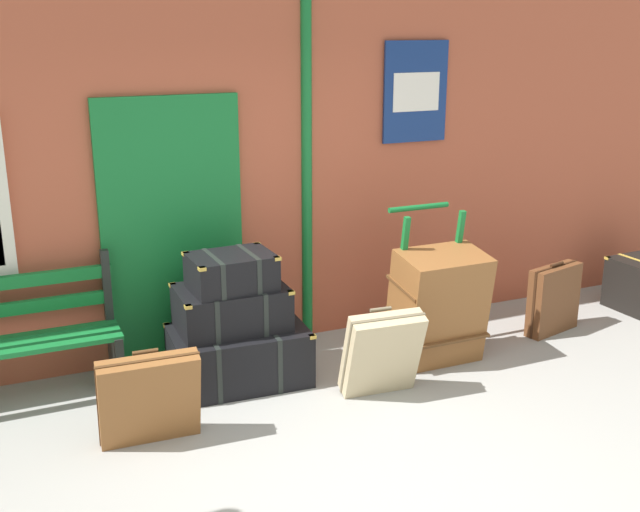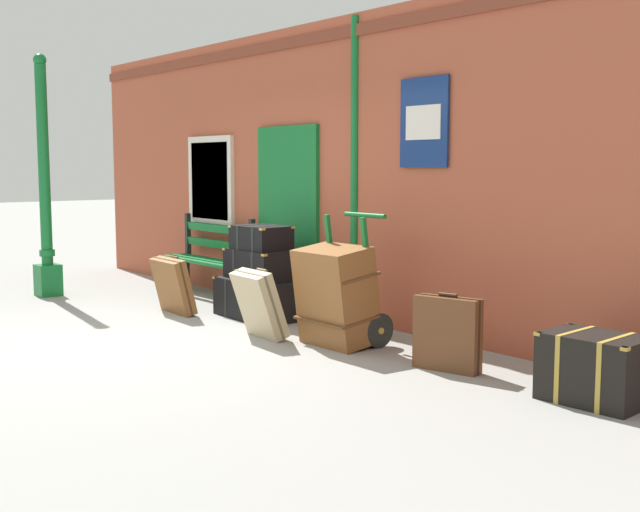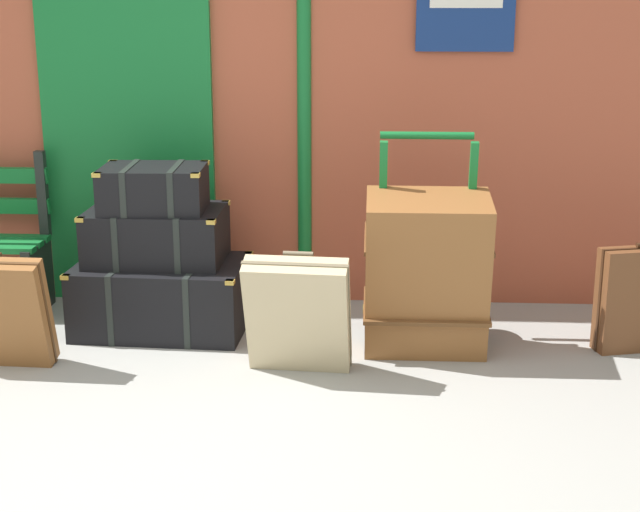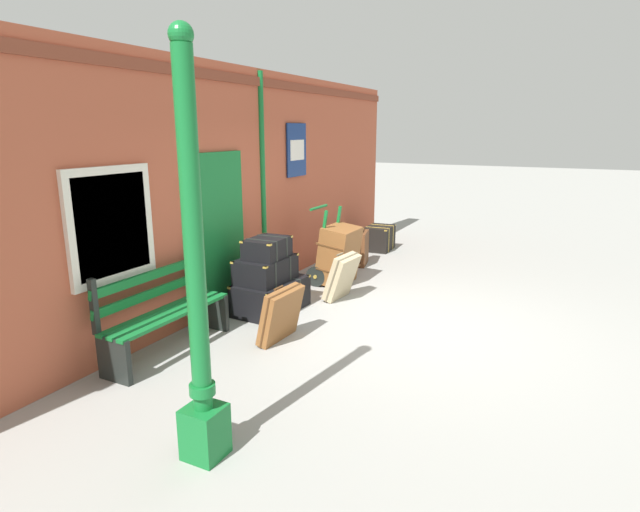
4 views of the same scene
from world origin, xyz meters
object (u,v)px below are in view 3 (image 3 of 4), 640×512
porters_trolley (424,296)px  large_brown_trunk (426,273)px  steamer_trunk_top (154,188)px  steamer_trunk_middle (157,235)px  steamer_trunk_base (162,296)px  suitcase_cream (298,315)px

porters_trolley → large_brown_trunk: porters_trolley is taller
porters_trolley → large_brown_trunk: 0.26m
large_brown_trunk → steamer_trunk_top: bearing=169.5°
porters_trolley → steamer_trunk_middle: bearing=174.5°
steamer_trunk_middle → steamer_trunk_top: size_ratio=1.31×
porters_trolley → steamer_trunk_base: bearing=176.3°
porters_trolley → large_brown_trunk: bearing=-90.0°
steamer_trunk_base → large_brown_trunk: size_ratio=1.12×
steamer_trunk_middle → steamer_trunk_top: steamer_trunk_top is taller
steamer_trunk_middle → large_brown_trunk: size_ratio=0.88×
steamer_trunk_base → suitcase_cream: bearing=-36.3°
steamer_trunk_top → suitcase_cream: steamer_trunk_top is taller
steamer_trunk_base → large_brown_trunk: (1.57, -0.27, 0.25)m
steamer_trunk_base → steamer_trunk_middle: steamer_trunk_middle is taller
steamer_trunk_top → large_brown_trunk: size_ratio=0.67×
large_brown_trunk → steamer_trunk_middle: bearing=168.5°
large_brown_trunk → suitcase_cream: bearing=-152.0°
steamer_trunk_middle → suitcase_cream: 1.16m
steamer_trunk_base → steamer_trunk_middle: 0.37m
steamer_trunk_base → suitcase_cream: (0.87, -0.64, 0.12)m
steamer_trunk_middle → suitcase_cream: (0.90, -0.69, -0.25)m
steamer_trunk_middle → porters_trolley: (1.60, -0.15, -0.31)m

